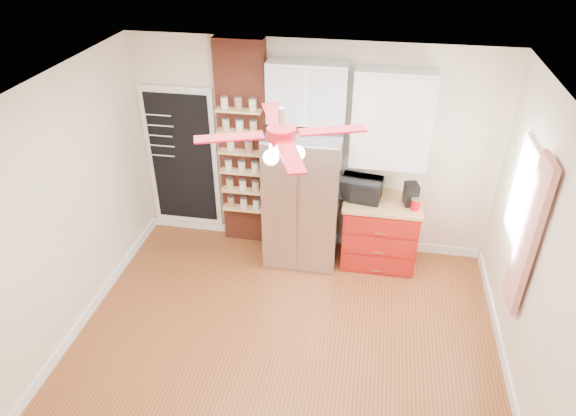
% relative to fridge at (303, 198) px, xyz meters
% --- Properties ---
extents(floor, '(4.50, 4.50, 0.00)m').
position_rel_fridge_xyz_m(floor, '(0.05, -1.63, -0.88)').
color(floor, brown).
rests_on(floor, ground).
extents(ceiling, '(4.50, 4.50, 0.00)m').
position_rel_fridge_xyz_m(ceiling, '(0.05, -1.63, 1.83)').
color(ceiling, white).
rests_on(ceiling, wall_back).
extents(wall_back, '(4.50, 0.02, 2.70)m').
position_rel_fridge_xyz_m(wall_back, '(0.05, 0.37, 0.48)').
color(wall_back, '#EFE2C1').
rests_on(wall_back, floor).
extents(wall_left, '(0.02, 4.00, 2.70)m').
position_rel_fridge_xyz_m(wall_left, '(-2.20, -1.63, 0.48)').
color(wall_left, '#EFE2C1').
rests_on(wall_left, floor).
extents(wall_right, '(0.02, 4.00, 2.70)m').
position_rel_fridge_xyz_m(wall_right, '(2.30, -1.63, 0.48)').
color(wall_right, '#EFE2C1').
rests_on(wall_right, floor).
extents(chalkboard, '(0.95, 0.05, 1.95)m').
position_rel_fridge_xyz_m(chalkboard, '(-1.65, 0.33, 0.23)').
color(chalkboard, white).
rests_on(chalkboard, wall_back).
extents(brick_pillar, '(0.60, 0.16, 2.70)m').
position_rel_fridge_xyz_m(brick_pillar, '(-0.80, 0.29, 0.48)').
color(brick_pillar, brown).
rests_on(brick_pillar, floor).
extents(fridge, '(0.90, 0.70, 1.75)m').
position_rel_fridge_xyz_m(fridge, '(0.00, 0.00, 0.00)').
color(fridge, silver).
rests_on(fridge, floor).
extents(upper_glass_cabinet, '(0.90, 0.35, 0.70)m').
position_rel_fridge_xyz_m(upper_glass_cabinet, '(0.00, 0.20, 1.27)').
color(upper_glass_cabinet, white).
rests_on(upper_glass_cabinet, wall_back).
extents(red_cabinet, '(0.94, 0.64, 0.90)m').
position_rel_fridge_xyz_m(red_cabinet, '(0.97, 0.05, -0.42)').
color(red_cabinet, '#9C150F').
rests_on(red_cabinet, floor).
extents(upper_shelf_unit, '(0.90, 0.30, 1.15)m').
position_rel_fridge_xyz_m(upper_shelf_unit, '(0.97, 0.22, 1.00)').
color(upper_shelf_unit, white).
rests_on(upper_shelf_unit, wall_back).
extents(window, '(0.04, 0.75, 1.05)m').
position_rel_fridge_xyz_m(window, '(2.28, -0.73, 0.68)').
color(window, white).
rests_on(window, wall_right).
extents(curtain, '(0.06, 0.40, 1.55)m').
position_rel_fridge_xyz_m(curtain, '(2.23, -1.28, 0.57)').
color(curtain, red).
rests_on(curtain, wall_right).
extents(ceiling_fan, '(1.40, 1.40, 0.44)m').
position_rel_fridge_xyz_m(ceiling_fan, '(0.05, -1.63, 1.55)').
color(ceiling_fan, silver).
rests_on(ceiling_fan, ceiling).
extents(toaster_oven, '(0.52, 0.39, 0.27)m').
position_rel_fridge_xyz_m(toaster_oven, '(0.69, 0.07, 0.16)').
color(toaster_oven, black).
rests_on(toaster_oven, red_cabinet).
extents(coffee_maker, '(0.19, 0.21, 0.27)m').
position_rel_fridge_xyz_m(coffee_maker, '(1.28, 0.04, 0.16)').
color(coffee_maker, black).
rests_on(coffee_maker, red_cabinet).
extents(canister_left, '(0.13, 0.13, 0.13)m').
position_rel_fridge_xyz_m(canister_left, '(1.34, -0.07, 0.09)').
color(canister_left, '#B40A0D').
rests_on(canister_left, red_cabinet).
extents(canister_right, '(0.10, 0.10, 0.13)m').
position_rel_fridge_xyz_m(canister_right, '(1.34, 0.07, 0.09)').
color(canister_right, '#BD0B0A').
rests_on(canister_right, red_cabinet).
extents(pantry_jar_oats, '(0.13, 0.13, 0.11)m').
position_rel_fridge_xyz_m(pantry_jar_oats, '(-0.94, 0.18, 0.55)').
color(pantry_jar_oats, beige).
rests_on(pantry_jar_oats, brick_pillar).
extents(pantry_jar_beans, '(0.13, 0.13, 0.13)m').
position_rel_fridge_xyz_m(pantry_jar_beans, '(-0.69, 0.13, 0.56)').
color(pantry_jar_beans, brown).
rests_on(pantry_jar_beans, brick_pillar).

